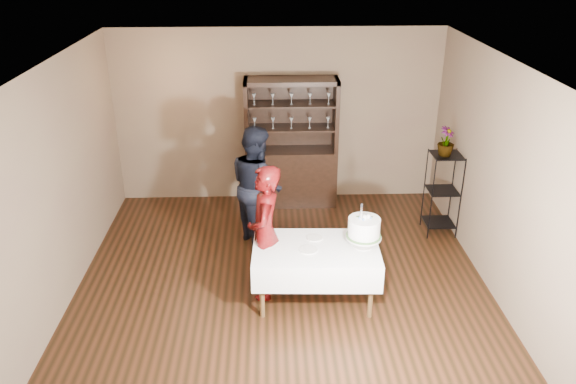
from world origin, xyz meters
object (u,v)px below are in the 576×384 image
Objects in this scene: man at (257,185)px; cake_table at (316,260)px; cake at (364,229)px; china_hutch at (291,164)px; plant_etagere at (442,190)px; woman at (265,233)px; potted_plant at (446,141)px.

cake_table is at bearing 178.30° from man.
cake is at bearing -167.14° from man.
cake reaches higher than cake_table.
plant_etagere is at bearing -26.83° from china_hutch.
cake is at bearing -130.82° from plant_etagere.
man is at bearing -171.07° from woman.
cake_table is 0.66m from cake.
cake_table is (-1.91, -1.59, -0.11)m from plant_etagere.
plant_etagere is at bearing 49.18° from cake.
plant_etagere is 2.60m from man.
plant_etagere is at bearing -114.07° from man.
woman is at bearing -150.08° from potted_plant.
china_hutch is 2.33m from plant_etagere.
potted_plant is at bearing 49.63° from cake.
plant_etagere is 2.12m from cake.
china_hutch is 1.37× the size of cake_table.
man reaches higher than plant_etagere.
man is 1.91m from cake.
cake is (0.70, -2.65, 0.27)m from china_hutch.
man reaches higher than potted_plant.
china_hutch is at bearing 174.79° from woman.
plant_etagere is (2.08, -1.05, -0.01)m from china_hutch.
cake is at bearing -0.27° from cake_table.
woman is at bearing -150.09° from plant_etagere.
woman reaches higher than cake.
man reaches higher than woman.
woman is 2.88m from potted_plant.
cake_table is at bearing -86.29° from china_hutch.
china_hutch is 5.01× the size of potted_plant.
cake reaches higher than plant_etagere.
woman is (-0.40, -2.48, 0.15)m from china_hutch.
cake_table is 2.63× the size of cake.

